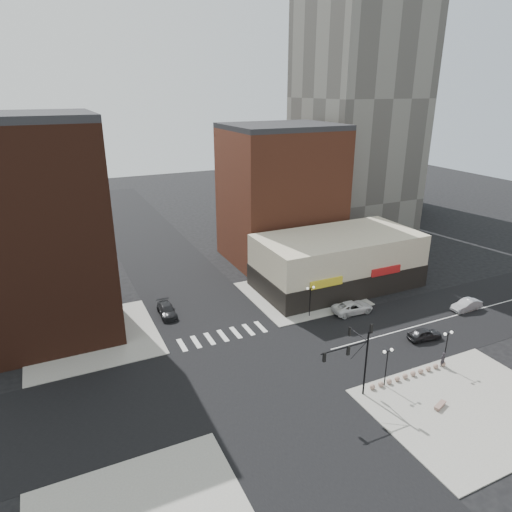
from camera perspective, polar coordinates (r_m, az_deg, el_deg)
ground at (r=49.84m, az=-0.53°, el=-14.22°), size 240.00×240.00×0.00m
road_ew at (r=49.83m, az=-0.53°, el=-14.21°), size 200.00×14.00×0.02m
road_ns at (r=49.83m, az=-0.53°, el=-14.21°), size 14.00×200.00×0.02m
sidewalk_nw at (r=59.07m, az=-19.80°, el=-9.52°), size 15.00×15.00×0.12m
sidewalk_ne at (r=66.92m, az=5.60°, el=-4.70°), size 15.00×15.00×0.12m
sidewalk_se at (r=49.33m, az=25.04°, el=-16.75°), size 18.00×14.00×0.12m
building_nw at (r=58.05m, az=-26.09°, el=2.46°), size 16.00×15.00×25.00m
building_ne_midrise at (r=77.89m, az=3.11°, el=7.49°), size 18.00×15.00×22.00m
tower_far at (r=121.71m, az=15.88°, el=25.65°), size 18.00×18.00×82.00m
building_ne_row at (r=69.36m, az=10.11°, el=-1.09°), size 24.20×12.20×8.00m
traffic_signal at (r=44.77m, az=12.42°, el=-11.57°), size 5.59×3.09×7.77m
street_lamp_se_a at (r=47.66m, az=16.09°, el=-12.16°), size 1.22×0.32×4.16m
street_lamp_se_b at (r=52.77m, az=22.79°, el=-9.67°), size 1.22×0.32×4.16m
street_lamp_ne at (r=59.36m, az=6.81°, el=-4.70°), size 1.22×0.32×4.16m
bollard_row at (r=51.15m, az=18.59°, el=-13.90°), size 9.99×0.54×0.54m
white_suv at (r=62.37m, az=11.97°, el=-6.30°), size 5.70×2.80×1.56m
dark_sedan_east at (r=58.55m, az=20.33°, el=-9.14°), size 4.34×2.17×1.42m
silver_sedan at (r=67.99m, az=24.83°, el=-5.58°), size 4.48×1.63×1.47m
dark_sedan_north at (r=61.57m, az=-11.09°, el=-6.66°), size 2.17×5.01×1.43m
pedestrian at (r=53.77m, az=22.31°, el=-11.87°), size 0.63×0.42×1.72m
stone_bench at (r=48.07m, az=22.01°, el=-16.93°), size 1.69×0.99×0.38m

